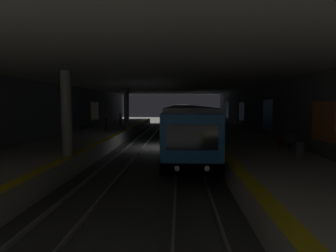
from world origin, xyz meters
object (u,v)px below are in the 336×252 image
Objects in this scene: bench_right_mid at (93,123)px; person_standing_far at (120,119)px; bench_right_near at (85,125)px; person_waiting_near at (106,122)px; trash_bin at (300,151)px; pillar_near at (67,114)px; bench_left_mid at (239,124)px; pillar_far at (127,108)px; suitcase_rolling at (281,141)px; bench_left_near at (287,139)px; metro_train at (183,117)px; bench_left_far at (234,122)px.

bench_right_mid is 1.03× the size of person_standing_far.
bench_right_near is 1.00× the size of bench_right_mid.
bench_right_mid is 1.11× the size of person_waiting_near.
trash_bin is (-16.37, -16.33, -0.10)m from bench_right_near.
bench_left_mid is (18.96, -12.88, -1.75)m from pillar_near.
trash_bin is (-16.70, -14.08, -0.40)m from person_waiting_near.
suitcase_rolling is (-13.63, -12.74, -1.95)m from pillar_far.
bench_left_mid and bench_right_mid have the same top height.
bench_right_near is (12.35, 17.07, 0.00)m from bench_left_near.
bench_right_near is 2.29m from person_waiting_near.
bench_left_mid is (-7.30, -6.33, -0.45)m from metro_train.
person_standing_far is at bearing 38.57° from bench_left_near.
trash_bin is at bearing 177.82° from bench_left_mid.
bench_right_mid reaches higher than trash_bin.
bench_right_mid is at bearing 48.95° from suitcase_rolling.
bench_right_near reaches higher than trash_bin.
bench_right_mid is (1.11, 4.18, -1.75)m from pillar_far.
pillar_near reaches higher than trash_bin.
bench_left_mid is at bearing -0.56° from suitcase_rolling.
pillar_near reaches higher than metro_train.
suitcase_rolling is at bearing 179.54° from bench_left_far.
metro_train is 34.29× the size of bench_left_far.
pillar_near is 16.64m from bench_right_near.
metro_train is 34.29× the size of bench_right_near.
bench_right_mid is 3.73m from person_standing_far.
bench_left_far is at bearing -88.60° from person_standing_far.
bench_right_mid is at bearing 39.97° from trash_bin.
person_waiting_near is at bearing 110.93° from bench_left_far.
suitcase_rolling is (-17.28, -14.21, -0.57)m from person_standing_far.
suitcase_rolling is at bearing -124.48° from bench_right_near.
trash_bin is (-22.37, 0.73, -0.10)m from bench_left_far.
bench_left_near is at bearing -125.88° from bench_right_near.
bench_right_near is (-2.96, 17.07, 0.00)m from bench_left_mid.
metro_train is 68.57× the size of trash_bin.
person_standing_far is (2.54, -2.72, 0.37)m from bench_right_mid.
bench_left_far is 1.00× the size of bench_right_near.
person_waiting_near is 0.93× the size of person_standing_far.
pillar_far is 18.76m from suitcase_rolling.
pillar_near is 2.75× the size of person_standing_far.
person_standing_far is at bearing 39.44° from suitcase_rolling.
bench_left_far is at bearing -1.88° from trash_bin.
bench_left_far is 1.03× the size of person_standing_far.
trash_bin is at bearing -168.12° from metro_train.
bench_left_far is (-4.25, -6.33, -0.45)m from metro_train.
person_standing_far reaches higher than trash_bin.
pillar_far reaches higher than trash_bin.
bench_left_far is 1.78× the size of suitcase_rolling.
person_waiting_near is at bearing 50.82° from suitcase_rolling.
pillar_near is 25.56m from bench_left_far.
person_standing_far is 1.73× the size of suitcase_rolling.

